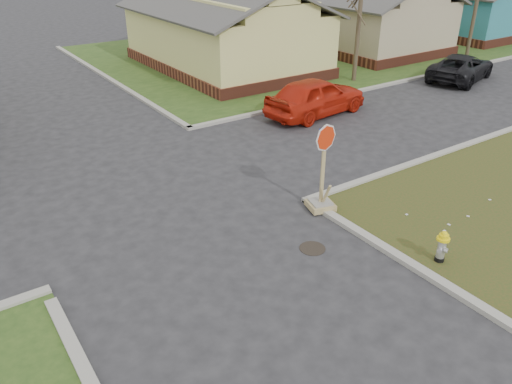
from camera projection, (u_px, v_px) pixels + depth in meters
ground at (225, 269)px, 11.42m from camera, size 120.00×120.00×0.00m
verge_far_right at (358, 40)px, 35.61m from camera, size 37.00×19.00×0.05m
curbs at (139, 187)px, 15.08m from camera, size 80.00×40.00×0.12m
manhole at (312, 248)px, 12.15m from camera, size 0.64×0.64×0.01m
side_house_yellow at (224, 28)px, 27.50m from camera, size 7.60×11.60×4.70m
side_house_tan at (355, 13)px, 32.51m from camera, size 7.60×11.60×4.70m
side_house_teal at (451, 3)px, 37.52m from camera, size 7.60×11.60×4.70m
tree_mid_right at (357, 39)px, 24.91m from camera, size 0.22×0.22×4.20m
tree_far_right at (474, 15)px, 30.01m from camera, size 0.22×0.22×4.76m
fire_hydrant at (442, 245)px, 11.42m from camera, size 0.30×0.30×0.80m
stop_sign at (322, 191)px, 13.61m from camera, size 0.70×0.68×2.46m
red_sedan at (316, 96)px, 20.73m from camera, size 4.88×2.40×1.60m
dark_pickup at (461, 67)px, 25.78m from camera, size 5.23×3.51×1.33m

